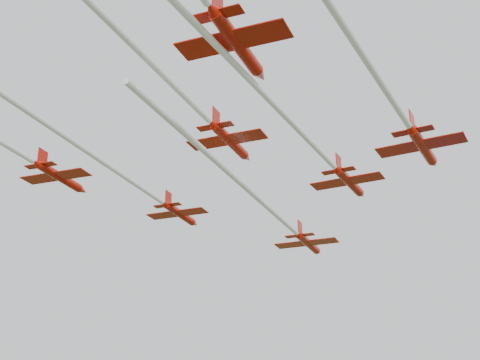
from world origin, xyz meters
The scene contains 5 objects.
jet_lead centered at (-5.25, 9.71, 48.88)m, with size 14.44×56.76×2.78m.
jet_row2_left centered at (-13.88, -9.68, 49.53)m, with size 14.01×53.27×2.41m.
jet_row2_right centered at (6.35, -1.24, 51.22)m, with size 9.16×48.01×2.65m.
jet_row3_mid centered at (0.56, -18.07, 52.06)m, with size 12.57×48.81×2.61m.
jet_row3_right centered at (19.81, -21.19, 48.33)m, with size 10.14×67.48×2.55m.
Camera 1 is at (35.40, -62.09, 21.31)m, focal length 50.00 mm.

